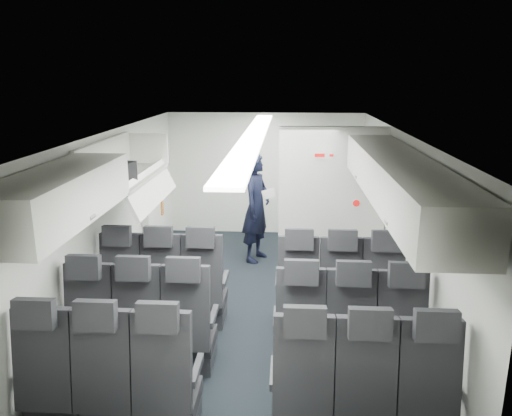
# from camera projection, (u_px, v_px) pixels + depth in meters

# --- Properties ---
(cabin_shell) EXTENTS (3.41, 6.01, 2.16)m
(cabin_shell) POSITION_uv_depth(u_px,v_px,m) (254.00, 219.00, 5.93)
(cabin_shell) COLOR black
(cabin_shell) RESTS_ON ground
(seat_row_front) EXTENTS (3.33, 0.56, 1.24)m
(seat_row_front) POSITION_uv_depth(u_px,v_px,m) (251.00, 294.00, 5.60)
(seat_row_front) COLOR black
(seat_row_front) RESTS_ON cabin_shell
(seat_row_mid) EXTENTS (3.33, 0.56, 1.24)m
(seat_row_mid) POSITION_uv_depth(u_px,v_px,m) (244.00, 334.00, 4.73)
(seat_row_mid) COLOR black
(seat_row_mid) RESTS_ON cabin_shell
(seat_row_rear) EXTENTS (3.33, 0.56, 1.24)m
(seat_row_rear) POSITION_uv_depth(u_px,v_px,m) (234.00, 392.00, 3.86)
(seat_row_rear) COLOR black
(seat_row_rear) RESTS_ON cabin_shell
(overhead_bin_left_rear) EXTENTS (0.53, 1.80, 0.40)m
(overhead_bin_left_rear) POSITION_uv_depth(u_px,v_px,m) (58.00, 197.00, 3.89)
(overhead_bin_left_rear) COLOR silver
(overhead_bin_left_rear) RESTS_ON cabin_shell
(overhead_bin_left_front_open) EXTENTS (0.64, 1.70, 0.72)m
(overhead_bin_left_front_open) POSITION_uv_depth(u_px,v_px,m) (125.00, 171.00, 5.61)
(overhead_bin_left_front_open) COLOR #9E9E93
(overhead_bin_left_front_open) RESTS_ON cabin_shell
(overhead_bin_right_rear) EXTENTS (0.53, 1.80, 0.40)m
(overhead_bin_right_rear) POSITION_uv_depth(u_px,v_px,m) (423.00, 202.00, 3.72)
(overhead_bin_right_rear) COLOR silver
(overhead_bin_right_rear) RESTS_ON cabin_shell
(overhead_bin_right_front) EXTENTS (0.53, 1.70, 0.40)m
(overhead_bin_right_front) POSITION_uv_depth(u_px,v_px,m) (381.00, 162.00, 5.41)
(overhead_bin_right_front) COLOR silver
(overhead_bin_right_front) RESTS_ON cabin_shell
(bulkhead_partition) EXTENTS (1.40, 0.15, 2.13)m
(bulkhead_partition) POSITION_uv_depth(u_px,v_px,m) (331.00, 207.00, 6.65)
(bulkhead_partition) COLOR silver
(bulkhead_partition) RESTS_ON cabin_shell
(galley_unit) EXTENTS (0.85, 0.52, 1.90)m
(galley_unit) POSITION_uv_depth(u_px,v_px,m) (320.00, 185.00, 8.54)
(galley_unit) COLOR #939399
(galley_unit) RESTS_ON cabin_shell
(boarding_door) EXTENTS (0.12, 1.27, 1.86)m
(boarding_door) POSITION_uv_depth(u_px,v_px,m) (153.00, 199.00, 7.56)
(boarding_door) COLOR silver
(boarding_door) RESTS_ON cabin_shell
(flight_attendant) EXTENTS (0.59, 0.71, 1.67)m
(flight_attendant) POSITION_uv_depth(u_px,v_px,m) (256.00, 207.00, 7.56)
(flight_attendant) COLOR black
(flight_attendant) RESTS_ON ground
(carry_on_bag) EXTENTS (0.42, 0.33, 0.23)m
(carry_on_bag) POSITION_uv_depth(u_px,v_px,m) (115.00, 173.00, 5.19)
(carry_on_bag) COLOR black
(carry_on_bag) RESTS_ON overhead_bin_left_front_open
(papers) EXTENTS (0.20, 0.03, 0.14)m
(papers) POSITION_uv_depth(u_px,v_px,m) (269.00, 194.00, 7.44)
(papers) COLOR white
(papers) RESTS_ON flight_attendant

